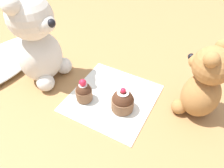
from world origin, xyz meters
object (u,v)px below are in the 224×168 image
teddy_bear_cream (37,41)px  cupcake_near_cream_bear (84,92)px  cupcake_near_tan_bear (123,101)px  teddy_bear_tan (203,84)px

teddy_bear_cream → cupcake_near_cream_bear: 0.19m
cupcake_near_tan_bear → teddy_bear_cream: bearing=88.7°
cupcake_near_cream_bear → cupcake_near_tan_bear: cupcake_near_tan_bear is taller
teddy_bear_tan → cupcake_near_cream_bear: bearing=-55.9°
cupcake_near_cream_bear → teddy_bear_tan: bearing=-68.1°
teddy_bear_cream → teddy_bear_tan: teddy_bear_cream is taller
teddy_bear_tan → cupcake_near_cream_bear: teddy_bear_tan is taller
cupcake_near_cream_bear → teddy_bear_cream: bearing=80.7°
teddy_bear_cream → cupcake_near_cream_bear: teddy_bear_cream is taller
cupcake_near_cream_bear → cupcake_near_tan_bear: size_ratio=0.96×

